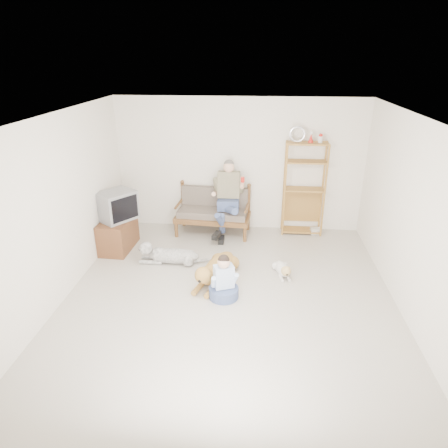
# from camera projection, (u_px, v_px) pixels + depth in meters

# --- Properties ---
(floor) EXTENTS (5.50, 5.50, 0.00)m
(floor) POSITION_uv_depth(u_px,v_px,m) (229.00, 297.00, 6.12)
(floor) COLOR beige
(floor) RESTS_ON ground
(ceiling) EXTENTS (5.50, 5.50, 0.00)m
(ceiling) POSITION_uv_depth(u_px,v_px,m) (230.00, 117.00, 5.06)
(ceiling) COLOR white
(ceiling) RESTS_ON ground
(wall_back) EXTENTS (5.00, 0.00, 5.00)m
(wall_back) POSITION_uv_depth(u_px,v_px,m) (239.00, 165.00, 8.11)
(wall_back) COLOR silver
(wall_back) RESTS_ON ground
(wall_front) EXTENTS (5.00, 0.00, 5.00)m
(wall_front) POSITION_uv_depth(u_px,v_px,m) (204.00, 350.00, 3.07)
(wall_front) COLOR silver
(wall_front) RESTS_ON ground
(wall_left) EXTENTS (0.00, 5.50, 5.50)m
(wall_left) POSITION_uv_depth(u_px,v_px,m) (58.00, 210.00, 5.79)
(wall_left) COLOR silver
(wall_left) RESTS_ON ground
(wall_right) EXTENTS (0.00, 5.50, 5.50)m
(wall_right) POSITION_uv_depth(u_px,v_px,m) (414.00, 222.00, 5.39)
(wall_right) COLOR silver
(wall_right) RESTS_ON ground
(loveseat) EXTENTS (1.55, 0.81, 0.95)m
(loveseat) POSITION_uv_depth(u_px,v_px,m) (213.00, 210.00, 8.19)
(loveseat) COLOR brown
(loveseat) RESTS_ON ground
(man) EXTENTS (0.58, 0.83, 1.35)m
(man) POSITION_uv_depth(u_px,v_px,m) (227.00, 204.00, 7.89)
(man) COLOR #475382
(man) RESTS_ON loveseat
(etagere) EXTENTS (0.84, 0.37, 2.19)m
(etagere) POSITION_uv_depth(u_px,v_px,m) (304.00, 188.00, 7.97)
(etagere) COLOR #AA7235
(etagere) RESTS_ON ground
(book_stack) EXTENTS (0.22, 0.17, 0.13)m
(book_stack) POSITION_uv_depth(u_px,v_px,m) (315.00, 231.00, 8.25)
(book_stack) COLOR white
(book_stack) RESTS_ON ground
(tv_stand) EXTENTS (0.55, 0.92, 0.60)m
(tv_stand) POSITION_uv_depth(u_px,v_px,m) (118.00, 234.00, 7.55)
(tv_stand) COLOR brown
(tv_stand) RESTS_ON ground
(crt_tv) EXTENTS (0.80, 0.82, 0.54)m
(crt_tv) POSITION_uv_depth(u_px,v_px,m) (117.00, 206.00, 7.34)
(crt_tv) COLOR slate
(crt_tv) RESTS_ON tv_stand
(wall_outlet) EXTENTS (0.12, 0.02, 0.08)m
(wall_outlet) POSITION_uv_depth(u_px,v_px,m) (181.00, 212.00, 8.61)
(wall_outlet) COLOR silver
(wall_outlet) RESTS_ON ground
(golden_retriever) EXTENTS (0.68, 1.47, 0.46)m
(golden_retriever) POSITION_uv_depth(u_px,v_px,m) (215.00, 270.00, 6.53)
(golden_retriever) COLOR #B0803D
(golden_retriever) RESTS_ON ground
(shaggy_dog) EXTENTS (1.32, 0.32, 0.39)m
(shaggy_dog) POSITION_uv_depth(u_px,v_px,m) (167.00, 255.00, 7.09)
(shaggy_dog) COLOR white
(shaggy_dog) RESTS_ON ground
(terrier) EXTENTS (0.29, 0.69, 0.26)m
(terrier) POSITION_uv_depth(u_px,v_px,m) (283.00, 270.00, 6.69)
(terrier) COLOR white
(terrier) RESTS_ON ground
(child) EXTENTS (0.46, 0.46, 0.72)m
(child) POSITION_uv_depth(u_px,v_px,m) (224.00, 282.00, 6.04)
(child) COLOR #475382
(child) RESTS_ON ground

